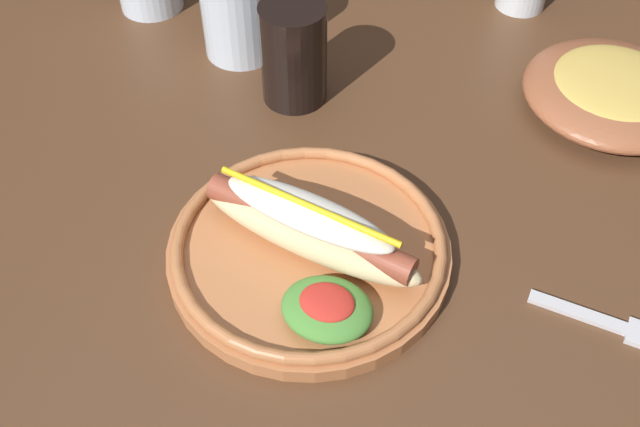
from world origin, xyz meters
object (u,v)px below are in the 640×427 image
object	(u,v)px
hot_dog_plate	(310,246)
water_cup	(238,7)
soda_cup	(294,54)
side_bowl	(613,91)
fork	(610,324)

from	to	relation	value
hot_dog_plate	water_cup	world-z (taller)	water_cup
soda_cup	side_bowl	bearing A→B (deg)	16.20
soda_cup	hot_dog_plate	bearing A→B (deg)	-65.56
fork	side_bowl	world-z (taller)	side_bowl
hot_dog_plate	fork	bearing A→B (deg)	4.54
hot_dog_plate	side_bowl	distance (m)	0.40
fork	side_bowl	size ratio (longest dim) A/B	0.61
side_bowl	hot_dog_plate	bearing A→B (deg)	-126.92
hot_dog_plate	side_bowl	size ratio (longest dim) A/B	1.33
hot_dog_plate	water_cup	bearing A→B (deg)	124.56
hot_dog_plate	soda_cup	size ratio (longest dim) A/B	2.26
hot_dog_plate	side_bowl	bearing A→B (deg)	53.08
soda_cup	water_cup	world-z (taller)	water_cup
water_cup	soda_cup	bearing A→B (deg)	-32.72
water_cup	side_bowl	size ratio (longest dim) A/B	0.61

